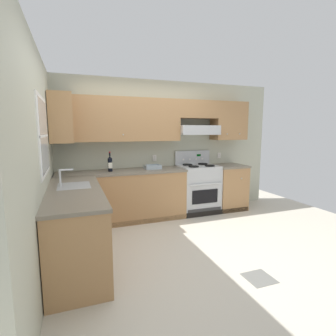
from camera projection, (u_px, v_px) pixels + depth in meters
ground_plane at (171, 245)px, 3.70m from camera, size 7.04×7.04×0.00m
floor_accent_tile at (259, 278)px, 2.88m from camera, size 0.30×0.30×0.01m
wall_back at (162, 137)px, 5.04m from camera, size 4.68×0.57×2.55m
wall_left at (42, 153)px, 3.17m from camera, size 0.47×4.00×2.55m
counter_back_run at (149, 194)px, 4.80m from camera, size 3.60×0.65×0.91m
counter_left_run at (76, 225)px, 3.21m from camera, size 0.63×1.91×1.13m
stove at (198, 188)px, 5.16m from camera, size 0.76×0.62×1.20m
wine_bottle at (110, 163)px, 4.48m from camera, size 0.08×0.08×0.34m
bowl at (153, 167)px, 4.80m from camera, size 0.29×0.22×0.07m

